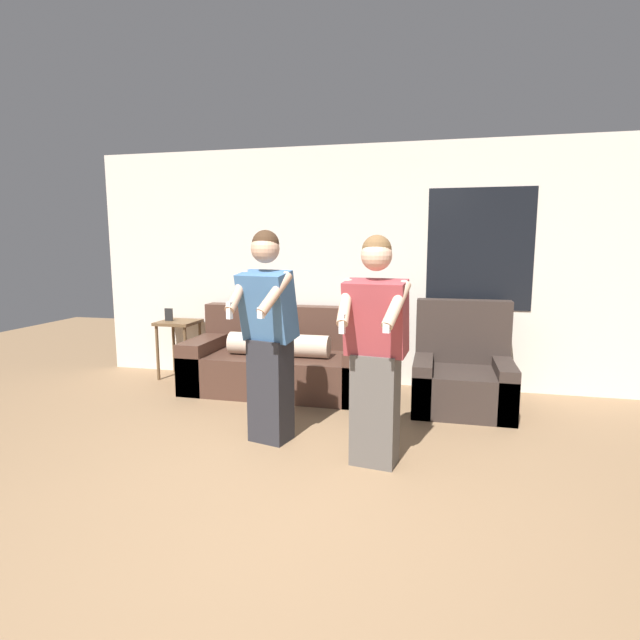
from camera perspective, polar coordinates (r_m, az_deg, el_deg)
ground_plane at (r=3.05m, az=-4.81°, el=-23.20°), size 14.00×14.00×0.00m
wall_back at (r=5.73m, az=5.28°, el=6.09°), size 6.55×0.07×2.70m
couch at (r=5.57m, az=-4.16°, el=-4.84°), size 2.08×0.97×0.90m
armchair at (r=5.15m, az=15.94°, el=-6.17°), size 0.93×0.87×1.05m
side_table at (r=6.26m, az=-15.87°, el=-1.21°), size 0.45×0.46×0.84m
person_left at (r=4.01m, az=-5.94°, el=-1.82°), size 0.49×0.57×1.72m
person_right at (r=3.59m, az=6.35°, el=-3.61°), size 0.49×0.53×1.67m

